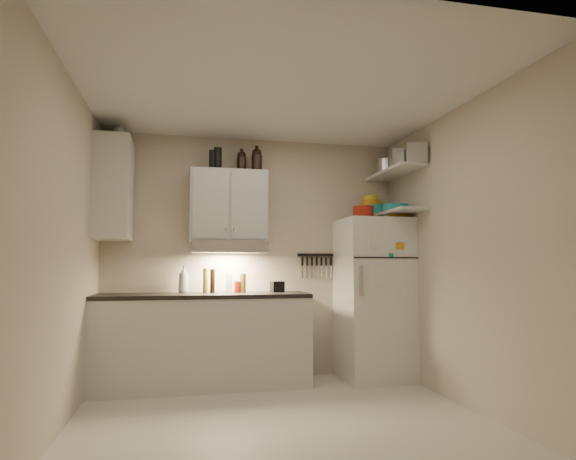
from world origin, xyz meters
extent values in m
cube|color=silver|center=(0.00, 0.00, -0.01)|extent=(3.20, 3.00, 0.02)
cube|color=silver|center=(0.00, 0.00, 2.61)|extent=(3.20, 3.00, 0.02)
cube|color=beige|center=(0.00, 1.51, 1.30)|extent=(3.20, 0.02, 2.60)
cube|color=beige|center=(-1.61, 0.00, 1.30)|extent=(0.02, 3.00, 2.60)
cube|color=beige|center=(1.61, 0.00, 1.30)|extent=(0.02, 3.00, 2.60)
cube|color=silver|center=(-0.55, 1.20, 0.44)|extent=(2.10, 0.60, 0.88)
cube|color=black|center=(-0.55, 1.20, 0.90)|extent=(2.10, 0.62, 0.04)
cube|color=silver|center=(-0.30, 1.33, 1.83)|extent=(0.80, 0.33, 0.75)
cube|color=silver|center=(-1.44, 1.20, 1.95)|extent=(0.33, 0.55, 1.00)
cube|color=silver|center=(-0.30, 1.27, 1.39)|extent=(0.76, 0.46, 0.12)
cube|color=white|center=(1.25, 1.16, 0.85)|extent=(0.70, 0.68, 1.70)
cube|color=silver|center=(1.45, 1.02, 2.20)|extent=(0.30, 0.95, 0.03)
cube|color=silver|center=(1.45, 1.02, 1.76)|extent=(0.30, 0.95, 0.03)
cube|color=black|center=(0.70, 1.49, 1.32)|extent=(0.42, 0.02, 0.03)
cylinder|color=maroon|center=(1.11, 1.09, 1.77)|extent=(0.25, 0.25, 0.13)
cube|color=orange|center=(1.48, 1.06, 1.74)|extent=(0.22, 0.26, 0.08)
cylinder|color=silver|center=(1.37, 1.06, 1.75)|extent=(0.07, 0.07, 0.10)
cylinder|color=silver|center=(1.48, 1.28, 2.30)|extent=(0.32, 0.32, 0.18)
cube|color=#AAAAAD|center=(1.47, 0.91, 2.32)|extent=(0.24, 0.22, 0.20)
cube|color=#AAAAAD|center=(1.52, 0.64, 2.31)|extent=(0.26, 0.26, 0.20)
cylinder|color=teal|center=(1.39, 1.35, 1.83)|extent=(0.26, 0.26, 0.11)
cylinder|color=orange|center=(1.33, 1.40, 1.91)|extent=(0.21, 0.21, 0.06)
cylinder|color=yellow|center=(1.33, 1.40, 1.97)|extent=(0.16, 0.16, 0.05)
cylinder|color=teal|center=(1.43, 0.96, 1.81)|extent=(0.36, 0.36, 0.07)
cylinder|color=black|center=(-0.42, 1.30, 2.32)|extent=(0.10, 0.10, 0.24)
cylinder|color=black|center=(-0.47, 1.30, 2.30)|extent=(0.08, 0.08, 0.21)
cylinder|color=silver|center=(-1.42, 1.32, 2.52)|extent=(0.13, 0.13, 0.14)
imported|color=silver|center=(-0.75, 1.35, 1.08)|extent=(0.13, 0.13, 0.31)
cylinder|color=brown|center=(-0.15, 1.27, 1.02)|extent=(0.07, 0.07, 0.20)
cylinder|color=#656B1A|center=(-0.53, 1.26, 1.05)|extent=(0.05, 0.05, 0.25)
cylinder|color=black|center=(-0.46, 1.27, 1.04)|extent=(0.05, 0.05, 0.25)
cylinder|color=silver|center=(-0.29, 1.32, 1.01)|extent=(0.08, 0.08, 0.19)
cylinder|color=maroon|center=(-0.21, 1.26, 0.98)|extent=(0.07, 0.07, 0.12)
cube|color=black|center=(0.22, 1.31, 0.98)|extent=(0.15, 0.12, 0.11)
camera|label=1|loc=(-0.76, -3.72, 1.19)|focal=30.00mm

